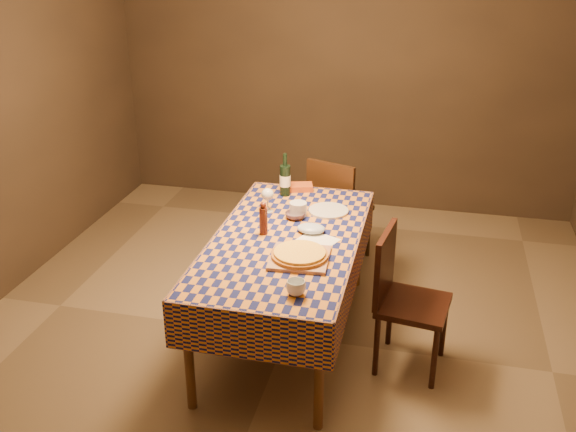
{
  "coord_description": "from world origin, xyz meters",
  "views": [
    {
      "loc": [
        0.86,
        -3.65,
        2.6
      ],
      "look_at": [
        0.0,
        0.05,
        0.9
      ],
      "focal_mm": 40.0,
      "sensor_mm": 36.0,
      "label": 1
    }
  ],
  "objects_px": {
    "bowl": "(295,215)",
    "pizza": "(300,254)",
    "chair_right": "(401,293)",
    "chair_far": "(336,206)",
    "white_plate": "(328,211)",
    "cutting_board": "(300,258)",
    "wine_bottle": "(285,180)",
    "dining_table": "(286,248)"
  },
  "relations": [
    {
      "from": "pizza",
      "to": "dining_table",
      "type": "bearing_deg",
      "value": 118.01
    },
    {
      "from": "white_plate",
      "to": "chair_far",
      "type": "relative_size",
      "value": 0.3
    },
    {
      "from": "chair_right",
      "to": "cutting_board",
      "type": "bearing_deg",
      "value": -164.79
    },
    {
      "from": "dining_table",
      "to": "chair_right",
      "type": "height_order",
      "value": "chair_right"
    },
    {
      "from": "wine_bottle",
      "to": "chair_right",
      "type": "distance_m",
      "value": 1.3
    },
    {
      "from": "bowl",
      "to": "cutting_board",
      "type": "bearing_deg",
      "value": -74.96
    },
    {
      "from": "chair_far",
      "to": "bowl",
      "type": "bearing_deg",
      "value": -100.58
    },
    {
      "from": "cutting_board",
      "to": "chair_right",
      "type": "relative_size",
      "value": 0.38
    },
    {
      "from": "cutting_board",
      "to": "white_plate",
      "type": "distance_m",
      "value": 0.75
    },
    {
      "from": "wine_bottle",
      "to": "cutting_board",
      "type": "bearing_deg",
      "value": -71.82
    },
    {
      "from": "pizza",
      "to": "chair_right",
      "type": "bearing_deg",
      "value": 15.21
    },
    {
      "from": "bowl",
      "to": "chair_right",
      "type": "bearing_deg",
      "value": -28.51
    },
    {
      "from": "white_plate",
      "to": "chair_far",
      "type": "bearing_deg",
      "value": 93.88
    },
    {
      "from": "bowl",
      "to": "pizza",
      "type": "bearing_deg",
      "value": -74.96
    },
    {
      "from": "pizza",
      "to": "wine_bottle",
      "type": "distance_m",
      "value": 1.05
    },
    {
      "from": "chair_far",
      "to": "chair_right",
      "type": "distance_m",
      "value": 1.41
    },
    {
      "from": "white_plate",
      "to": "chair_right",
      "type": "height_order",
      "value": "chair_right"
    },
    {
      "from": "cutting_board",
      "to": "bowl",
      "type": "xyz_separation_m",
      "value": [
        -0.16,
        0.59,
        0.01
      ]
    },
    {
      "from": "dining_table",
      "to": "pizza",
      "type": "distance_m",
      "value": 0.34
    },
    {
      "from": "cutting_board",
      "to": "bowl",
      "type": "distance_m",
      "value": 0.61
    },
    {
      "from": "bowl",
      "to": "chair_right",
      "type": "distance_m",
      "value": 0.92
    },
    {
      "from": "dining_table",
      "to": "pizza",
      "type": "bearing_deg",
      "value": -61.99
    },
    {
      "from": "dining_table",
      "to": "wine_bottle",
      "type": "distance_m",
      "value": 0.76
    },
    {
      "from": "cutting_board",
      "to": "wine_bottle",
      "type": "xyz_separation_m",
      "value": [
        -0.33,
        0.99,
        0.11
      ]
    },
    {
      "from": "chair_right",
      "to": "wine_bottle",
      "type": "bearing_deg",
      "value": 138.86
    },
    {
      "from": "chair_right",
      "to": "chair_far",
      "type": "bearing_deg",
      "value": 115.85
    },
    {
      "from": "bowl",
      "to": "wine_bottle",
      "type": "bearing_deg",
      "value": 112.59
    },
    {
      "from": "chair_far",
      "to": "chair_right",
      "type": "height_order",
      "value": "same"
    },
    {
      "from": "chair_right",
      "to": "bowl",
      "type": "bearing_deg",
      "value": 151.49
    },
    {
      "from": "bowl",
      "to": "white_plate",
      "type": "xyz_separation_m",
      "value": [
        0.21,
        0.16,
        -0.01
      ]
    },
    {
      "from": "white_plate",
      "to": "chair_right",
      "type": "distance_m",
      "value": 0.85
    },
    {
      "from": "pizza",
      "to": "bowl",
      "type": "relative_size",
      "value": 2.97
    },
    {
      "from": "pizza",
      "to": "white_plate",
      "type": "height_order",
      "value": "pizza"
    },
    {
      "from": "bowl",
      "to": "dining_table",
      "type": "bearing_deg",
      "value": -88.4
    },
    {
      "from": "pizza",
      "to": "white_plate",
      "type": "relative_size",
      "value": 1.46
    },
    {
      "from": "wine_bottle",
      "to": "bowl",
      "type": "bearing_deg",
      "value": -67.41
    },
    {
      "from": "bowl",
      "to": "chair_far",
      "type": "bearing_deg",
      "value": 79.42
    },
    {
      "from": "pizza",
      "to": "bowl",
      "type": "distance_m",
      "value": 0.61
    },
    {
      "from": "cutting_board",
      "to": "chair_right",
      "type": "distance_m",
      "value": 0.69
    },
    {
      "from": "bowl",
      "to": "wine_bottle",
      "type": "height_order",
      "value": "wine_bottle"
    },
    {
      "from": "chair_right",
      "to": "pizza",
      "type": "bearing_deg",
      "value": -164.79
    },
    {
      "from": "white_plate",
      "to": "chair_right",
      "type": "relative_size",
      "value": 0.3
    }
  ]
}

